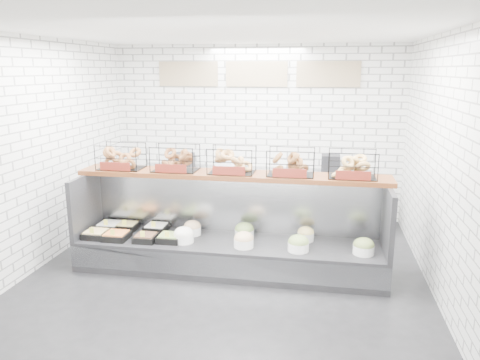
# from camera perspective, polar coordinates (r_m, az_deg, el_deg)

# --- Properties ---
(ground) EXTENTS (5.50, 5.50, 0.00)m
(ground) POSITION_cam_1_polar(r_m,az_deg,el_deg) (6.04, -1.92, -11.94)
(ground) COLOR black
(ground) RESTS_ON ground
(room_shell) EXTENTS (5.02, 5.51, 3.01)m
(room_shell) POSITION_cam_1_polar(r_m,az_deg,el_deg) (6.07, -0.88, 8.42)
(room_shell) COLOR silver
(room_shell) RESTS_ON ground
(display_case) EXTENTS (4.00, 0.90, 1.20)m
(display_case) POSITION_cam_1_polar(r_m,az_deg,el_deg) (6.22, -1.48, -7.86)
(display_case) COLOR black
(display_case) RESTS_ON ground
(bagel_shelf) EXTENTS (4.10, 0.50, 0.40)m
(bagel_shelf) POSITION_cam_1_polar(r_m,az_deg,el_deg) (6.09, -1.00, 2.02)
(bagel_shelf) COLOR #49220F
(bagel_shelf) RESTS_ON display_case
(prep_counter) EXTENTS (4.00, 0.60, 1.20)m
(prep_counter) POSITION_cam_1_polar(r_m,az_deg,el_deg) (8.13, 1.59, -1.69)
(prep_counter) COLOR #93969B
(prep_counter) RESTS_ON ground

